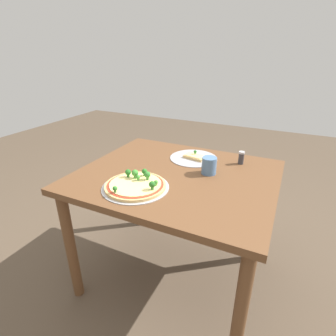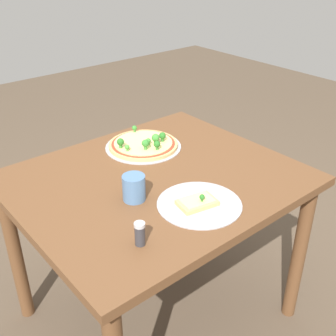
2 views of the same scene
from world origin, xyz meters
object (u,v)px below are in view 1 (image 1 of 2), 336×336
object	(u,v)px
pizza_tray_whole	(136,185)
pizza_tray_slice	(194,157)
drinking_cup	(209,166)
dining_table	(176,189)
condiment_shaker	(241,158)

from	to	relation	value
pizza_tray_whole	pizza_tray_slice	xyz separation A→B (m)	(-0.13, -0.49, -0.01)
pizza_tray_slice	drinking_cup	xyz separation A→B (m)	(-0.15, 0.18, 0.04)
pizza_tray_slice	drinking_cup	distance (m)	0.24
dining_table	condiment_shaker	size ratio (longest dim) A/B	13.63
drinking_cup	pizza_tray_whole	bearing A→B (deg)	48.50
pizza_tray_whole	drinking_cup	world-z (taller)	drinking_cup
pizza_tray_whole	condiment_shaker	size ratio (longest dim) A/B	4.29
pizza_tray_whole	drinking_cup	distance (m)	0.43
pizza_tray_whole	drinking_cup	bearing A→B (deg)	-131.50
pizza_tray_slice	drinking_cup	world-z (taller)	drinking_cup
dining_table	condiment_shaker	distance (m)	0.44
drinking_cup	condiment_shaker	size ratio (longest dim) A/B	1.21
condiment_shaker	dining_table	bearing A→B (deg)	44.87
dining_table	pizza_tray_slice	bearing A→B (deg)	-92.34
pizza_tray_slice	drinking_cup	size ratio (longest dim) A/B	3.15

